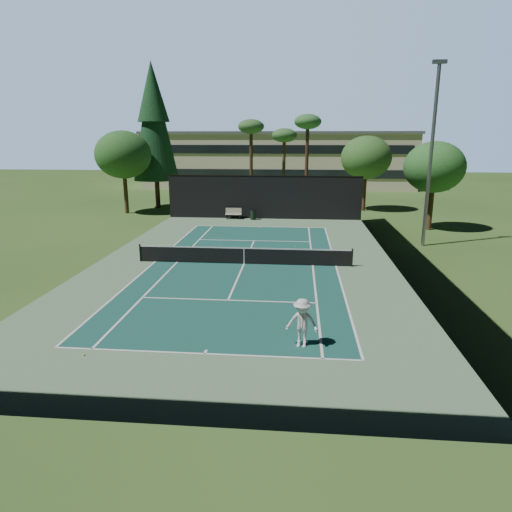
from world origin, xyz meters
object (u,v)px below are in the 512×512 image
(trash_bin, at_px, (253,215))
(park_bench, at_px, (233,213))
(tennis_net, at_px, (244,255))
(tennis_ball_d, at_px, (180,248))
(tennis_ball_b, at_px, (185,252))
(tennis_ball_a, at_px, (84,355))
(tennis_ball_c, at_px, (295,246))
(player, at_px, (302,323))

(trash_bin, bearing_deg, park_bench, 171.97)
(tennis_net, distance_m, trash_bin, 15.39)
(tennis_net, height_order, tennis_ball_d, tennis_net)
(tennis_ball_b, xyz_separation_m, trash_bin, (3.31, 12.91, 0.44))
(tennis_ball_a, xyz_separation_m, park_bench, (1.35, 28.03, 0.51))
(tennis_ball_c, bearing_deg, player, -88.64)
(tennis_ball_d, height_order, park_bench, park_bench)
(tennis_ball_d, bearing_deg, player, -60.44)
(tennis_ball_d, bearing_deg, tennis_ball_c, 10.35)
(park_bench, distance_m, trash_bin, 1.90)
(tennis_ball_b, height_order, park_bench, park_bench)
(park_bench, bearing_deg, tennis_ball_c, -61.31)
(park_bench, bearing_deg, player, -76.83)
(tennis_net, bearing_deg, tennis_ball_d, 143.77)
(player, distance_m, tennis_ball_a, 7.76)
(tennis_ball_d, height_order, trash_bin, trash_bin)
(tennis_ball_c, xyz_separation_m, trash_bin, (-3.96, 10.41, 0.45))
(tennis_net, distance_m, tennis_ball_c, 5.82)
(tennis_ball_a, relative_size, tennis_ball_c, 1.17)
(player, height_order, tennis_ball_b, player)
(player, xyz_separation_m, tennis_ball_d, (-8.21, 14.47, -0.88))
(tennis_net, height_order, trash_bin, tennis_net)
(tennis_net, bearing_deg, tennis_ball_c, 58.67)
(trash_bin, bearing_deg, tennis_ball_d, -108.09)
(player, relative_size, tennis_ball_b, 25.99)
(tennis_ball_c, height_order, tennis_ball_d, tennis_ball_d)
(park_bench, bearing_deg, tennis_ball_a, -92.76)
(tennis_ball_b, xyz_separation_m, tennis_ball_c, (7.27, 2.50, -0.00))
(tennis_ball_d, bearing_deg, tennis_ball_a, -87.71)
(tennis_net, distance_m, tennis_ball_d, 5.99)
(tennis_ball_b, bearing_deg, trash_bin, 75.63)
(player, height_order, tennis_ball_d, player)
(player, bearing_deg, tennis_ball_b, 129.11)
(player, xyz_separation_m, park_bench, (-6.22, 26.57, -0.37))
(tennis_ball_a, distance_m, park_bench, 28.06)
(tennis_net, xyz_separation_m, player, (3.39, -10.94, 0.36))
(player, height_order, tennis_ball_c, player)
(tennis_net, relative_size, park_bench, 8.60)
(tennis_ball_c, distance_m, trash_bin, 11.14)
(player, xyz_separation_m, trash_bin, (-4.34, 26.30, -0.44))
(park_bench, relative_size, trash_bin, 1.59)
(tennis_ball_a, xyz_separation_m, tennis_ball_c, (7.19, 17.36, -0.01))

